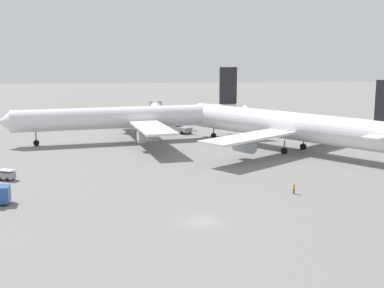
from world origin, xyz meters
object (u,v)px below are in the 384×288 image
Objects in this scene: airliner_being_pushed at (283,125)px; pushback_tug at (179,128)px; airliner_at_gate_left at (132,118)px; gse_baggage_cart_trailing at (6,175)px; ground_crew_wing_walker_right at (294,188)px; jet_bridge at (156,109)px.

pushback_tug is (-19.90, 25.05, -4.03)m from airliner_being_pushed.
airliner_being_pushed reaches higher than pushback_tug.
gse_baggage_cart_trailing is (-19.38, -34.90, -4.62)m from airliner_at_gate_left.
airliner_being_pushed is at bearing 77.10° from ground_crew_wing_walker_right.
airliner_being_pushed is 14.61× the size of gse_baggage_cart_trailing.
airliner_at_gate_left is at bearing -136.55° from pushback_tug.
airliner_at_gate_left reaches higher than gse_baggage_cart_trailing.
airliner_being_pushed reaches higher than jet_bridge.
gse_baggage_cart_trailing is at bearing -124.07° from pushback_tug.
airliner_being_pushed is at bearing -51.53° from pushback_tug.
ground_crew_wing_walker_right is at bearing -76.77° from jet_bridge.
jet_bridge is at bearing 120.93° from airliner_being_pushed.
jet_bridge is at bearing 103.23° from ground_crew_wing_walker_right.
pushback_tug is at bearing 43.45° from airliner_at_gate_left.
airliner_at_gate_left reaches higher than ground_crew_wing_walker_right.
airliner_at_gate_left is 16.74m from pushback_tug.
airliner_at_gate_left is at bearing 117.00° from ground_crew_wing_walker_right.
gse_baggage_cart_trailing is at bearing -119.04° from airliner_at_gate_left.
ground_crew_wing_walker_right is at bearing -15.80° from gse_baggage_cart_trailing.
gse_baggage_cart_trailing is 45.11m from ground_crew_wing_walker_right.
pushback_tug is at bearing -72.41° from jet_bridge.
ground_crew_wing_walker_right is (43.41, -12.28, -0.05)m from gse_baggage_cart_trailing.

